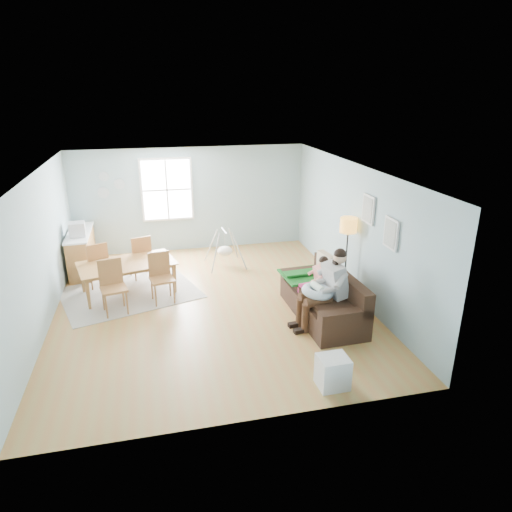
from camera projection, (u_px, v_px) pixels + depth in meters
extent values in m
cube|color=#AD763D|center=(211.00, 306.00, 9.19)|extent=(8.40, 9.40, 0.08)
cube|color=silver|center=(205.00, 153.00, 8.13)|extent=(8.40, 9.40, 0.60)
cube|color=#8AABB5|center=(187.00, 190.00, 12.96)|extent=(8.40, 0.08, 3.90)
cube|color=#8AABB5|center=(271.00, 388.00, 4.45)|extent=(8.40, 0.08, 3.90)
cube|color=#8AABB5|center=(405.00, 227.00, 9.59)|extent=(0.08, 9.40, 3.90)
cube|color=silver|center=(167.00, 190.00, 11.64)|extent=(1.32, 0.06, 1.62)
cube|color=white|center=(167.00, 190.00, 11.61)|extent=(1.20, 0.02, 1.50)
cube|color=silver|center=(167.00, 190.00, 11.61)|extent=(1.20, 0.03, 0.04)
cube|color=silver|center=(167.00, 190.00, 11.61)|extent=(0.04, 0.03, 1.50)
cube|color=silver|center=(391.00, 233.00, 7.83)|extent=(0.04, 0.44, 0.54)
cube|color=slate|center=(390.00, 234.00, 7.82)|extent=(0.01, 0.36, 0.46)
cube|color=silver|center=(368.00, 209.00, 8.58)|extent=(0.04, 0.44, 0.54)
cube|color=slate|center=(367.00, 209.00, 8.58)|extent=(0.01, 0.36, 0.46)
cylinder|color=#8B9FA7|center=(104.00, 176.00, 11.18)|extent=(0.24, 0.02, 0.24)
cylinder|color=#8B9FA7|center=(119.00, 184.00, 11.33)|extent=(0.26, 0.02, 0.26)
cylinder|color=#8B9FA7|center=(104.00, 193.00, 11.31)|extent=(0.28, 0.02, 0.28)
cube|color=black|center=(322.00, 306.00, 8.64)|extent=(1.02, 2.23, 0.44)
cube|color=black|center=(341.00, 282.00, 8.57)|extent=(0.28, 2.20, 0.45)
cube|color=black|center=(346.00, 315.00, 7.63)|extent=(0.95, 0.24, 0.17)
cube|color=black|center=(304.00, 272.00, 9.43)|extent=(0.95, 0.24, 0.17)
cube|color=#166224|center=(307.00, 275.00, 9.17)|extent=(1.06, 0.93, 0.04)
cube|color=#B9AA8D|center=(326.00, 265.00, 9.03)|extent=(0.22, 0.51, 0.50)
cube|color=#99999C|center=(335.00, 280.00, 8.16)|extent=(0.43, 0.52, 0.64)
sphere|color=#DCA986|center=(340.00, 257.00, 8.03)|extent=(0.24, 0.24, 0.24)
sphere|color=black|center=(340.00, 255.00, 8.02)|extent=(0.23, 0.23, 0.23)
cylinder|color=#3D2716|center=(318.00, 301.00, 8.04)|extent=(0.51, 0.23, 0.17)
cylinder|color=#3D2716|center=(312.00, 296.00, 8.25)|extent=(0.51, 0.23, 0.17)
cylinder|color=#3D2716|center=(305.00, 318.00, 8.06)|extent=(0.14, 0.14, 0.54)
cylinder|color=#3D2716|center=(300.00, 312.00, 8.27)|extent=(0.14, 0.14, 0.54)
cube|color=black|center=(301.00, 331.00, 8.12)|extent=(0.27, 0.14, 0.08)
cube|color=black|center=(295.00, 324.00, 8.33)|extent=(0.27, 0.14, 0.08)
torus|color=silver|center=(317.00, 291.00, 8.13)|extent=(0.60, 0.58, 0.23)
cylinder|color=silver|center=(318.00, 287.00, 8.10)|extent=(0.19, 0.33, 0.13)
sphere|color=#DCA986|center=(314.00, 283.00, 8.25)|extent=(0.11, 0.11, 0.11)
cube|color=white|center=(321.00, 276.00, 8.67)|extent=(0.29, 0.32, 0.40)
sphere|color=#DCA986|center=(324.00, 262.00, 8.59)|extent=(0.18, 0.18, 0.18)
sphere|color=black|center=(324.00, 261.00, 8.58)|extent=(0.18, 0.18, 0.18)
cylinder|color=#DC357D|center=(311.00, 288.00, 8.57)|extent=(0.34, 0.15, 0.10)
cylinder|color=#DC357D|center=(307.00, 285.00, 8.70)|extent=(0.34, 0.15, 0.10)
cylinder|color=#DC357D|center=(303.00, 298.00, 8.58)|extent=(0.08, 0.08, 0.33)
cylinder|color=#DC357D|center=(300.00, 295.00, 8.71)|extent=(0.08, 0.08, 0.33)
cylinder|color=black|center=(343.00, 293.00, 9.63)|extent=(0.29, 0.29, 0.03)
cylinder|color=black|center=(346.00, 262.00, 9.38)|extent=(0.03, 0.03, 1.47)
cylinder|color=orange|center=(349.00, 225.00, 9.11)|extent=(0.34, 0.34, 0.29)
cube|color=silver|center=(333.00, 372.00, 6.60)|extent=(0.44, 0.39, 0.48)
cube|color=black|center=(320.00, 374.00, 6.56)|extent=(0.04, 0.33, 0.38)
cube|color=#A09B92|center=(130.00, 293.00, 9.68)|extent=(3.15, 2.73, 0.01)
imported|color=#9A5E32|center=(129.00, 278.00, 9.57)|extent=(2.13, 1.50, 0.68)
cube|color=brown|center=(114.00, 289.00, 8.68)|extent=(0.56, 0.56, 0.04)
cube|color=brown|center=(110.00, 271.00, 8.76)|extent=(0.45, 0.14, 0.52)
cylinder|color=brown|center=(106.00, 307.00, 8.53)|extent=(0.04, 0.04, 0.50)
cylinder|color=brown|center=(127.00, 303.00, 8.68)|extent=(0.04, 0.04, 0.50)
cylinder|color=brown|center=(103.00, 299.00, 8.85)|extent=(0.04, 0.04, 0.50)
cylinder|color=brown|center=(123.00, 295.00, 9.00)|extent=(0.04, 0.04, 0.50)
cube|color=brown|center=(162.00, 279.00, 9.14)|extent=(0.53, 0.53, 0.04)
cube|color=brown|center=(159.00, 263.00, 9.22)|extent=(0.44, 0.12, 0.50)
cylinder|color=brown|center=(156.00, 296.00, 9.00)|extent=(0.04, 0.04, 0.49)
cylinder|color=brown|center=(174.00, 293.00, 9.13)|extent=(0.04, 0.04, 0.49)
cylinder|color=brown|center=(152.00, 289.00, 9.31)|extent=(0.04, 0.04, 0.49)
cylinder|color=brown|center=(170.00, 286.00, 9.45)|extent=(0.04, 0.04, 0.49)
cube|color=brown|center=(96.00, 265.00, 9.89)|extent=(0.60, 0.60, 0.04)
cube|color=brown|center=(98.00, 255.00, 9.63)|extent=(0.43, 0.20, 0.51)
cylinder|color=brown|center=(104.00, 271.00, 10.22)|extent=(0.04, 0.04, 0.50)
cylinder|color=brown|center=(87.00, 274.00, 10.02)|extent=(0.04, 0.04, 0.50)
cylinder|color=brown|center=(109.00, 276.00, 9.93)|extent=(0.04, 0.04, 0.50)
cylinder|color=brown|center=(91.00, 280.00, 9.73)|extent=(0.04, 0.04, 0.50)
cube|color=brown|center=(140.00, 257.00, 10.35)|extent=(0.58, 0.58, 0.04)
cube|color=brown|center=(142.00, 248.00, 10.08)|extent=(0.43, 0.18, 0.50)
cylinder|color=brown|center=(146.00, 263.00, 10.67)|extent=(0.04, 0.04, 0.49)
cylinder|color=brown|center=(130.00, 266.00, 10.49)|extent=(0.04, 0.04, 0.49)
cylinder|color=brown|center=(151.00, 268.00, 10.37)|extent=(0.04, 0.04, 0.49)
cylinder|color=brown|center=(135.00, 271.00, 10.19)|extent=(0.04, 0.04, 0.49)
cube|color=#9A5E32|center=(82.00, 252.00, 10.72)|extent=(0.49, 1.69, 0.93)
cube|color=silver|center=(79.00, 233.00, 10.56)|extent=(0.53, 1.72, 0.04)
cube|color=#B4B4B9|center=(77.00, 229.00, 10.20)|extent=(0.37, 0.35, 0.32)
cube|color=black|center=(70.00, 230.00, 10.15)|extent=(0.04, 0.26, 0.23)
cylinder|color=#B4B4B9|center=(224.00, 231.00, 10.86)|extent=(0.07, 0.51, 0.04)
ellipsoid|color=silver|center=(225.00, 251.00, 11.03)|extent=(0.37, 0.37, 0.22)
cylinder|color=#B4B4B9|center=(225.00, 241.00, 10.95)|extent=(0.01, 0.01, 0.41)
cylinder|color=#B4B4B9|center=(216.00, 253.00, 10.68)|extent=(0.30, 0.35, 0.89)
cylinder|color=#B4B4B9|center=(239.00, 251.00, 10.83)|extent=(0.33, 0.31, 0.89)
cylinder|color=#B4B4B9|center=(211.00, 246.00, 11.19)|extent=(0.33, 0.31, 0.89)
cylinder|color=#B4B4B9|center=(233.00, 243.00, 11.34)|extent=(0.30, 0.35, 0.89)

